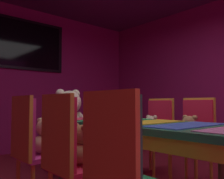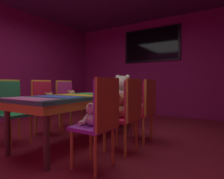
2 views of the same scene
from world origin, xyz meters
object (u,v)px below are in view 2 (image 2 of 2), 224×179
object	(u,v)px
chair_left_2	(67,99)
teddy_right_0	(91,116)
teddy_right_1	(119,107)
teddy_right_2	(137,104)
teddy_left_1	(50,102)
throne_chair	(125,98)
chair_left_1	(44,101)
wall_tv	(151,45)
chair_right_0	(102,114)
chair_right_2	(146,104)
teddy_left_2	(72,99)
king_teddy_bear	(122,92)
chair_right_1	(129,108)
banquet_table	(78,101)
chair_left_0	(10,104)

from	to	relation	value
chair_left_2	teddy_right_0	bearing A→B (deg)	-36.15
teddy_right_1	teddy_right_2	world-z (taller)	teddy_right_1
teddy_left_1	throne_chair	distance (m)	1.67
chair_left_1	wall_tv	world-z (taller)	wall_tv
chair_left_2	chair_right_0	world-z (taller)	same
chair_right_2	teddy_right_1	bearing A→B (deg)	75.29
chair_right_2	wall_tv	bearing A→B (deg)	-70.58
teddy_left_1	chair_right_2	world-z (taller)	chair_right_2
teddy_left_2	wall_tv	distance (m)	2.99
chair_left_1	teddy_right_0	bearing A→B (deg)	-20.88
chair_left_2	teddy_left_2	distance (m)	0.15
teddy_left_2	king_teddy_bear	bearing A→B (deg)	46.62
chair_right_1	throne_chair	size ratio (longest dim) A/B	1.00
teddy_right_1	wall_tv	xyz separation A→B (m)	(-0.74, 3.09, 1.45)
banquet_table	teddy_right_2	size ratio (longest dim) A/B	6.22
chair_right_0	king_teddy_bear	world-z (taller)	king_teddy_bear
teddy_right_0	banquet_table	bearing A→B (deg)	-38.21
teddy_right_0	throne_chair	world-z (taller)	throne_chair
teddy_left_1	wall_tv	bearing A→B (deg)	77.08
chair_left_0	teddy_right_1	distance (m)	1.74
chair_right_0	wall_tv	xyz separation A→B (m)	(-0.88, 3.69, 1.45)
chair_right_0	chair_right_1	distance (m)	0.60
teddy_right_0	wall_tv	distance (m)	4.04
chair_left_1	throne_chair	xyz separation A→B (m)	(0.85, 1.52, 0.00)
teddy_left_1	chair_right_1	size ratio (longest dim) A/B	0.33
throne_chair	wall_tv	world-z (taller)	wall_tv
chair_left_1	teddy_right_0	size ratio (longest dim) A/B	3.61
banquet_table	teddy_right_2	xyz separation A→B (m)	(0.74, 0.58, -0.06)
chair_right_2	throne_chair	world-z (taller)	same
teddy_left_2	teddy_right_1	world-z (taller)	teddy_right_1
banquet_table	teddy_left_1	xyz separation A→B (m)	(-0.71, 0.03, -0.06)
wall_tv	banquet_table	bearing A→B (deg)	-90.00
chair_left_0	teddy_left_2	size ratio (longest dim) A/B	2.86
chair_right_0	wall_tv	distance (m)	4.06
chair_right_0	throne_chair	bearing A→B (deg)	-67.54
chair_left_1	teddy_right_2	size ratio (longest dim) A/B	3.03
banquet_table	throne_chair	world-z (taller)	throne_chair
teddy_right_0	teddy_right_1	distance (m)	0.60
chair_left_0	teddy_left_2	bearing A→B (deg)	82.37
teddy_left_1	chair_left_2	size ratio (longest dim) A/B	0.33
chair_right_0	king_teddy_bear	size ratio (longest dim) A/B	1.42
chair_left_1	chair_right_2	xyz separation A→B (m)	(1.74, 0.56, 0.00)
teddy_right_1	throne_chair	distance (m)	1.69
chair_right_1	king_teddy_bear	size ratio (longest dim) A/B	1.42
teddy_right_0	chair_right_2	world-z (taller)	chair_right_2
chair_right_2	king_teddy_bear	bearing A→B (deg)	-41.58
chair_right_0	wall_tv	size ratio (longest dim) A/B	0.59
banquet_table	chair_right_2	world-z (taller)	chair_right_2
chair_right_0	throne_chair	distance (m)	2.30
king_teddy_bear	chair_left_1	bearing A→B (deg)	-32.30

